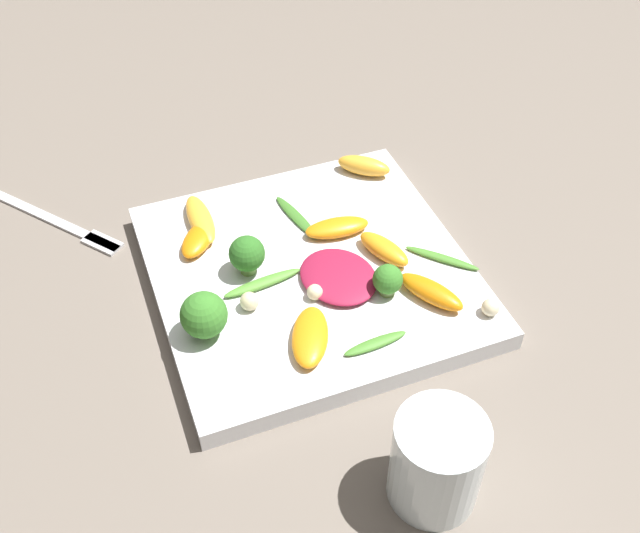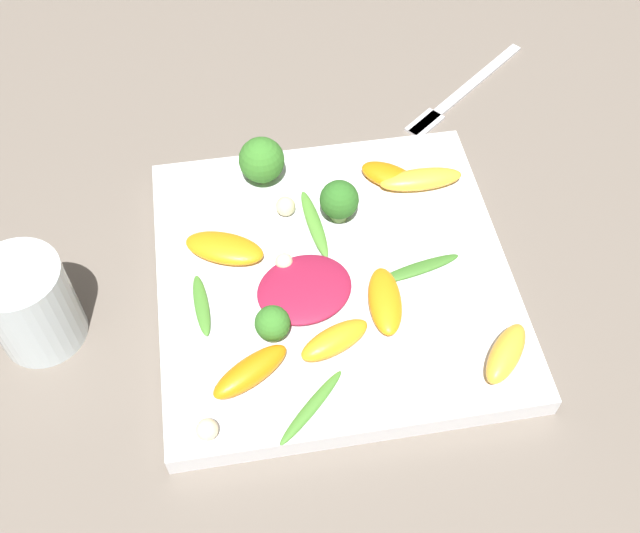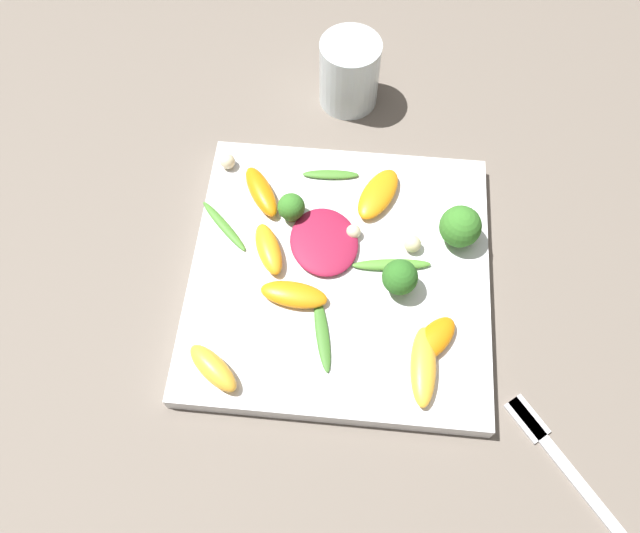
# 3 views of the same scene
# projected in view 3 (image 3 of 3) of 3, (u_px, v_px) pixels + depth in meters

# --- Properties ---
(ground_plane) EXTENTS (2.40, 2.40, 0.00)m
(ground_plane) POSITION_uv_depth(u_px,v_px,m) (339.00, 279.00, 0.66)
(ground_plane) COLOR #6B6056
(plate) EXTENTS (0.31, 0.31, 0.02)m
(plate) POSITION_uv_depth(u_px,v_px,m) (340.00, 274.00, 0.65)
(plate) COLOR white
(plate) RESTS_ON ground_plane
(drinking_glass) EXTENTS (0.07, 0.07, 0.09)m
(drinking_glass) POSITION_uv_depth(u_px,v_px,m) (349.00, 73.00, 0.74)
(drinking_glass) COLOR silver
(drinking_glass) RESTS_ON ground_plane
(fork) EXTENTS (0.13, 0.16, 0.01)m
(fork) POSITION_uv_depth(u_px,v_px,m) (567.00, 468.00, 0.57)
(fork) COLOR silver
(fork) RESTS_ON ground_plane
(radicchio_leaf_0) EXTENTS (0.09, 0.10, 0.01)m
(radicchio_leaf_0) POSITION_uv_depth(u_px,v_px,m) (324.00, 242.00, 0.65)
(radicchio_leaf_0) COLOR maroon
(radicchio_leaf_0) RESTS_ON plate
(orange_segment_0) EXTENTS (0.07, 0.03, 0.02)m
(orange_segment_0) POSITION_uv_depth(u_px,v_px,m) (294.00, 295.00, 0.62)
(orange_segment_0) COLOR orange
(orange_segment_0) RESTS_ON plate
(orange_segment_1) EXTENTS (0.06, 0.08, 0.02)m
(orange_segment_1) POSITION_uv_depth(u_px,v_px,m) (378.00, 194.00, 0.68)
(orange_segment_1) COLOR orange
(orange_segment_1) RESTS_ON plate
(orange_segment_2) EXTENTS (0.06, 0.06, 0.02)m
(orange_segment_2) POSITION_uv_depth(u_px,v_px,m) (434.00, 339.00, 0.60)
(orange_segment_2) COLOR orange
(orange_segment_2) RESTS_ON plate
(orange_segment_3) EXTENTS (0.06, 0.07, 0.02)m
(orange_segment_3) POSITION_uv_depth(u_px,v_px,m) (261.00, 192.00, 0.68)
(orange_segment_3) COLOR orange
(orange_segment_3) RESTS_ON plate
(orange_segment_4) EXTENTS (0.05, 0.07, 0.02)m
(orange_segment_4) POSITION_uv_depth(u_px,v_px,m) (269.00, 249.00, 0.64)
(orange_segment_4) COLOR orange
(orange_segment_4) RESTS_ON plate
(orange_segment_5) EXTENTS (0.06, 0.06, 0.02)m
(orange_segment_5) POSITION_uv_depth(u_px,v_px,m) (213.00, 368.00, 0.58)
(orange_segment_5) COLOR #FCAD33
(orange_segment_5) RESTS_ON plate
(orange_segment_6) EXTENTS (0.02, 0.08, 0.02)m
(orange_segment_6) POSITION_uv_depth(u_px,v_px,m) (423.00, 366.00, 0.59)
(orange_segment_6) COLOR #FCAD33
(orange_segment_6) RESTS_ON plate
(broccoli_floret_0) EXTENTS (0.04, 0.04, 0.05)m
(broccoli_floret_0) POSITION_uv_depth(u_px,v_px,m) (460.00, 227.00, 0.64)
(broccoli_floret_0) COLOR #7A9E51
(broccoli_floret_0) RESTS_ON plate
(broccoli_floret_1) EXTENTS (0.04, 0.04, 0.04)m
(broccoli_floret_1) POSITION_uv_depth(u_px,v_px,m) (400.00, 278.00, 0.61)
(broccoli_floret_1) COLOR #7A9E51
(broccoli_floret_1) RESTS_ON plate
(broccoli_floret_2) EXTENTS (0.03, 0.03, 0.03)m
(broccoli_floret_2) POSITION_uv_depth(u_px,v_px,m) (291.00, 207.00, 0.66)
(broccoli_floret_2) COLOR #7A9E51
(broccoli_floret_2) RESTS_ON plate
(arugula_sprig_0) EXTENTS (0.08, 0.02, 0.01)m
(arugula_sprig_0) POSITION_uv_depth(u_px,v_px,m) (391.00, 265.00, 0.64)
(arugula_sprig_0) COLOR #518E33
(arugula_sprig_0) RESTS_ON plate
(arugula_sprig_1) EXTENTS (0.06, 0.02, 0.01)m
(arugula_sprig_1) POSITION_uv_depth(u_px,v_px,m) (331.00, 175.00, 0.70)
(arugula_sprig_1) COLOR #47842D
(arugula_sprig_1) RESTS_ON plate
(arugula_sprig_2) EXTENTS (0.06, 0.06, 0.01)m
(arugula_sprig_2) POSITION_uv_depth(u_px,v_px,m) (224.00, 226.00, 0.66)
(arugula_sprig_2) COLOR #47842D
(arugula_sprig_2) RESTS_ON plate
(arugula_sprig_3) EXTENTS (0.03, 0.08, 0.00)m
(arugula_sprig_3) POSITION_uv_depth(u_px,v_px,m) (322.00, 333.00, 0.61)
(arugula_sprig_3) COLOR #3D7528
(arugula_sprig_3) RESTS_ON plate
(macadamia_nut_0) EXTENTS (0.02, 0.02, 0.02)m
(macadamia_nut_0) POSITION_uv_depth(u_px,v_px,m) (353.00, 232.00, 0.66)
(macadamia_nut_0) COLOR beige
(macadamia_nut_0) RESTS_ON plate
(macadamia_nut_1) EXTENTS (0.02, 0.02, 0.02)m
(macadamia_nut_1) POSITION_uv_depth(u_px,v_px,m) (228.00, 161.00, 0.70)
(macadamia_nut_1) COLOR beige
(macadamia_nut_1) RESTS_ON plate
(macadamia_nut_2) EXTENTS (0.02, 0.02, 0.02)m
(macadamia_nut_2) POSITION_uv_depth(u_px,v_px,m) (412.00, 244.00, 0.65)
(macadamia_nut_2) COLOR beige
(macadamia_nut_2) RESTS_ON plate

